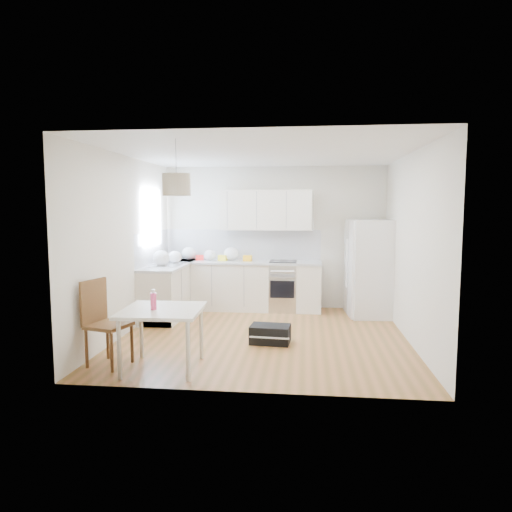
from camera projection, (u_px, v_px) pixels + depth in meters
The scene contains 29 objects.
floor at pixel (264, 336), 6.83m from camera, with size 4.20×4.20×0.00m, color brown.
ceiling at pixel (264, 153), 6.55m from camera, with size 4.20×4.20×0.00m, color white.
wall_back at pixel (274, 237), 8.76m from camera, with size 4.20×4.20×0.00m, color silver.
wall_left at pixel (126, 245), 6.91m from camera, with size 4.20×4.20×0.00m, color silver.
wall_right at pixel (411, 248), 6.46m from camera, with size 4.20×4.20×0.00m, color silver.
window_glassblock at pixel (152, 217), 8.01m from camera, with size 0.02×1.00×1.00m, color #BFE0F9.
cabinets_back at pixel (241, 286), 8.63m from camera, with size 3.00×0.60×0.88m, color silver.
cabinets_left at pixel (170, 291), 8.16m from camera, with size 0.60×1.80×0.88m, color silver.
counter_back at pixel (241, 262), 8.58m from camera, with size 3.02×0.64×0.04m, color #A5A7AA.
counter_left at pixel (169, 265), 8.12m from camera, with size 0.64×1.82×0.04m, color #A5A7AA.
backsplash_back at pixel (243, 245), 8.84m from camera, with size 3.00×0.01×0.58m, color white.
backsplash_left at pixel (153, 248), 8.11m from camera, with size 0.01×1.80×0.58m, color white.
upper_cabinets at pixel (265, 210), 8.57m from camera, with size 1.70×0.32×0.75m, color silver.
range_oven at pixel (283, 287), 8.54m from camera, with size 0.50×0.61×0.88m, color silver, non-canonical shape.
sink at pixel (169, 265), 8.06m from camera, with size 0.50×0.80×0.16m, color silver, non-canonical shape.
refrigerator at pixel (370, 268), 8.08m from camera, with size 0.82×0.86×1.71m, color white, non-canonical shape.
dining_table at pixel (162, 315), 5.40m from camera, with size 0.96×0.96×0.73m.
dining_chair at pixel (109, 323), 5.52m from camera, with size 0.44×0.44×1.05m, color #4C2C16, non-canonical shape.
drink_bottle at pixel (153, 300), 5.32m from camera, with size 0.07×0.07×0.24m, color #ED4177.
gym_bag at pixel (270, 334), 6.48m from camera, with size 0.55×0.36×0.26m, color black.
pendant_lamp at pixel (176, 185), 5.23m from camera, with size 0.32×0.32×0.25m, color #BAAE8F.
grocery_bag_a at pixel (189, 253), 8.78m from camera, with size 0.27×0.23×0.25m, color white.
grocery_bag_b at pixel (210, 255), 8.66m from camera, with size 0.23×0.19×0.21m, color white.
grocery_bag_c at pixel (231, 254), 8.68m from camera, with size 0.28×0.24×0.25m, color white.
grocery_bag_d at pixel (175, 257), 8.27m from camera, with size 0.24×0.21×0.22m, color white.
grocery_bag_e at pixel (161, 258), 7.89m from camera, with size 0.30×0.25×0.27m, color white.
snack_orange at pixel (248, 258), 8.56m from camera, with size 0.16×0.10×0.11m, color orange.
snack_yellow at pixel (223, 258), 8.62m from camera, with size 0.16×0.10×0.11m, color yellow.
snack_red at pixel (200, 258), 8.70m from camera, with size 0.15×0.09×0.10m, color red.
Camera 1 is at (0.61, -6.64, 1.91)m, focal length 32.00 mm.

